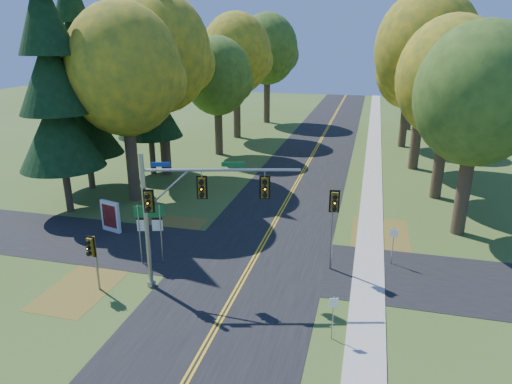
% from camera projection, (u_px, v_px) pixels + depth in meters
% --- Properties ---
extents(ground, '(160.00, 160.00, 0.00)m').
position_uv_depth(ground, '(244.00, 277.00, 23.48)').
color(ground, '#3B531D').
rests_on(ground, ground).
extents(road_main, '(8.00, 160.00, 0.02)m').
position_uv_depth(road_main, '(244.00, 277.00, 23.48)').
color(road_main, black).
rests_on(road_main, ground).
extents(road_cross, '(60.00, 6.00, 0.02)m').
position_uv_depth(road_cross, '(254.00, 259.00, 25.31)').
color(road_cross, black).
rests_on(road_cross, ground).
extents(centerline_left, '(0.10, 160.00, 0.01)m').
position_uv_depth(centerline_left, '(242.00, 276.00, 23.49)').
color(centerline_left, gold).
rests_on(centerline_left, road_main).
extents(centerline_right, '(0.10, 160.00, 0.01)m').
position_uv_depth(centerline_right, '(246.00, 277.00, 23.45)').
color(centerline_right, gold).
rests_on(centerline_right, road_main).
extents(sidewalk_east, '(1.60, 160.00, 0.06)m').
position_uv_depth(sidewalk_east, '(368.00, 292.00, 22.02)').
color(sidewalk_east, '#9E998E').
rests_on(sidewalk_east, ground).
extents(leaf_patch_w_near, '(4.00, 6.00, 0.00)m').
position_uv_depth(leaf_patch_w_near, '(162.00, 233.00, 28.67)').
color(leaf_patch_w_near, brown).
rests_on(leaf_patch_w_near, ground).
extents(leaf_patch_e, '(3.50, 8.00, 0.00)m').
position_uv_depth(leaf_patch_e, '(380.00, 242.00, 27.39)').
color(leaf_patch_e, brown).
rests_on(leaf_patch_e, ground).
extents(leaf_patch_w_far, '(3.00, 5.00, 0.00)m').
position_uv_depth(leaf_patch_w_far, '(82.00, 287.00, 22.48)').
color(leaf_patch_w_far, brown).
rests_on(leaf_patch_w_far, ground).
extents(tree_w_a, '(8.00, 8.00, 14.15)m').
position_uv_depth(tree_w_a, '(126.00, 71.00, 31.62)').
color(tree_w_a, '#38281C').
rests_on(tree_w_a, ground).
extents(tree_e_a, '(7.20, 7.20, 12.73)m').
position_uv_depth(tree_e_a, '(479.00, 96.00, 26.07)').
color(tree_e_a, '#38281C').
rests_on(tree_e_a, ground).
extents(tree_w_b, '(8.60, 8.60, 15.38)m').
position_uv_depth(tree_w_b, '(160.00, 54.00, 37.81)').
color(tree_w_b, '#38281C').
rests_on(tree_w_b, ground).
extents(tree_e_b, '(7.60, 7.60, 13.33)m').
position_uv_depth(tree_e_b, '(451.00, 79.00, 32.33)').
color(tree_e_b, '#38281C').
rests_on(tree_e_b, ground).
extents(tree_w_c, '(6.80, 6.80, 11.91)m').
position_uv_depth(tree_w_c, '(218.00, 77.00, 45.59)').
color(tree_w_c, '#38281C').
rests_on(tree_w_c, ground).
extents(tree_e_c, '(8.80, 8.80, 15.79)m').
position_uv_depth(tree_e_c, '(427.00, 50.00, 39.45)').
color(tree_e_c, '#38281C').
rests_on(tree_e_c, ground).
extents(tree_w_d, '(8.20, 8.20, 14.56)m').
position_uv_depth(tree_w_d, '(237.00, 54.00, 53.12)').
color(tree_w_d, '#38281C').
rests_on(tree_w_d, ground).
extents(tree_e_d, '(7.00, 7.00, 12.32)m').
position_uv_depth(tree_e_d, '(410.00, 71.00, 48.80)').
color(tree_e_d, '#38281C').
rests_on(tree_e_d, ground).
extents(tree_w_e, '(8.40, 8.40, 14.97)m').
position_uv_depth(tree_w_e, '(268.00, 49.00, 62.75)').
color(tree_w_e, '#38281C').
rests_on(tree_w_e, ground).
extents(tree_e_e, '(7.80, 7.80, 13.74)m').
position_uv_depth(tree_e_e, '(415.00, 58.00, 58.03)').
color(tree_e_e, '#38281C').
rests_on(tree_e_e, ground).
extents(pine_a, '(5.60, 5.60, 19.48)m').
position_uv_depth(pine_a, '(52.00, 78.00, 29.41)').
color(pine_a, '#38281C').
rests_on(pine_a, ground).
extents(pine_b, '(5.60, 5.60, 17.31)m').
position_uv_depth(pine_b, '(80.00, 86.00, 34.67)').
color(pine_b, '#38281C').
rests_on(pine_b, ground).
extents(pine_c, '(5.60, 5.60, 20.56)m').
position_uv_depth(pine_c, '(145.00, 62.00, 38.06)').
color(pine_c, '#38281C').
rests_on(pine_c, ground).
extents(traffic_mast, '(7.23, 2.29, 6.75)m').
position_uv_depth(traffic_mast, '(184.00, 204.00, 21.20)').
color(traffic_mast, gray).
rests_on(traffic_mast, ground).
extents(east_signal_pole, '(0.52, 0.60, 4.51)m').
position_uv_depth(east_signal_pole, '(334.00, 210.00, 23.01)').
color(east_signal_pole, gray).
rests_on(east_signal_pole, ground).
extents(ped_signal_pole, '(0.46, 0.53, 2.92)m').
position_uv_depth(ped_signal_pole, '(92.00, 251.00, 21.47)').
color(ped_signal_pole, gray).
rests_on(ped_signal_pole, ground).
extents(route_sign_cluster, '(1.54, 0.48, 3.41)m').
position_uv_depth(route_sign_cluster, '(150.00, 222.00, 24.16)').
color(route_sign_cluster, gray).
rests_on(route_sign_cluster, ground).
extents(info_kiosk, '(1.47, 0.60, 2.03)m').
position_uv_depth(info_kiosk, '(111.00, 217.00, 28.65)').
color(info_kiosk, silver).
rests_on(info_kiosk, ground).
extents(reg_sign_e_north, '(0.40, 0.13, 2.11)m').
position_uv_depth(reg_sign_e_north, '(393.00, 239.00, 24.39)').
color(reg_sign_e_north, gray).
rests_on(reg_sign_e_north, ground).
extents(reg_sign_e_south, '(0.37, 0.15, 1.97)m').
position_uv_depth(reg_sign_e_south, '(333.00, 310.00, 18.24)').
color(reg_sign_e_south, gray).
rests_on(reg_sign_e_south, ground).
extents(reg_sign_w, '(0.41, 0.20, 2.29)m').
position_uv_depth(reg_sign_w, '(147.00, 209.00, 28.42)').
color(reg_sign_w, gray).
rests_on(reg_sign_w, ground).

